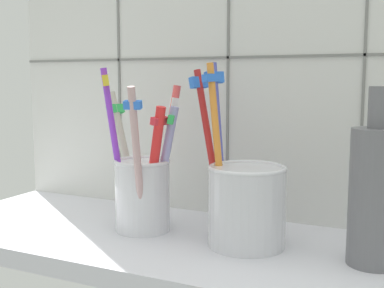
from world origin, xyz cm
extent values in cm
cube|color=silver|center=(0.00, 0.00, 1.00)|extent=(64.00, 22.00, 2.00)
cube|color=silver|center=(0.00, 12.00, 22.50)|extent=(64.00, 2.00, 45.00)
cube|color=gray|center=(-16.00, 10.90, 22.50)|extent=(0.30, 0.20, 45.00)
cube|color=gray|center=(0.00, 10.90, 22.50)|extent=(0.30, 0.20, 45.00)
cube|color=gray|center=(16.00, 10.90, 22.50)|extent=(0.30, 0.20, 45.00)
cube|color=gray|center=(0.00, 10.90, 21.83)|extent=(64.00, 0.20, 0.30)
cylinder|color=silver|center=(-6.27, 0.69, 5.97)|extent=(6.24, 6.24, 7.95)
torus|color=silver|center=(-6.27, 0.69, 9.95)|extent=(6.42, 6.42, 0.50)
cylinder|color=#8A39DA|center=(-8.84, -0.71, 11.40)|extent=(2.92, 2.33, 18.09)
cube|color=yellow|center=(-9.62, -1.25, 19.05)|extent=(2.04, 2.45, 1.27)
cylinder|color=red|center=(-4.43, 0.38, 9.33)|extent=(3.73, 1.84, 14.05)
cube|color=#E5333F|center=(-3.51, 0.17, 14.70)|extent=(1.39, 2.47, 0.94)
cylinder|color=#9FA1DD|center=(-3.76, 1.05, 9.29)|extent=(3.75, 2.06, 13.97)
cube|color=green|center=(-2.78, 1.38, 14.83)|extent=(1.53, 2.59, 1.04)
cylinder|color=beige|center=(-9.72, 2.61, 9.97)|extent=(6.65, 3.63, 15.50)
cube|color=green|center=(-11.62, 3.44, 15.60)|extent=(1.82, 2.35, 1.25)
cylinder|color=#C49E9E|center=(-4.84, -2.57, 10.42)|extent=(1.78, 4.30, 16.21)
cube|color=blue|center=(-4.53, -3.81, 16.59)|extent=(1.99, 1.35, 0.96)
cylinder|color=#F35454|center=(-4.34, 2.74, 10.44)|extent=(3.37, 2.90, 16.22)
cube|color=white|center=(-3.56, 3.35, 16.53)|extent=(1.79, 1.95, 1.27)
cylinder|color=silver|center=(6.27, 0.69, 6.09)|extent=(7.99, 7.99, 8.18)
torus|color=silver|center=(6.27, 0.69, 10.18)|extent=(8.09, 8.09, 0.50)
cylinder|color=orange|center=(2.91, 0.87, 11.63)|extent=(3.23, 1.88, 18.56)
cube|color=blue|center=(2.00, 1.24, 19.29)|extent=(1.64, 2.29, 0.91)
cylinder|color=red|center=(1.77, 1.66, 11.28)|extent=(5.05, 2.70, 17.95)
cube|color=blue|center=(0.11, 2.36, 18.82)|extent=(1.71, 2.38, 1.31)
cylinder|color=#5054B4|center=(2.11, 3.13, 11.68)|extent=(3.99, 4.04, 18.74)
cube|color=blue|center=(1.00, 4.25, 19.37)|extent=(2.21, 2.19, 1.33)
cylinder|color=slate|center=(18.68, 0.70, 8.39)|extent=(4.79, 4.79, 12.77)
cylinder|color=slate|center=(18.68, 0.70, 16.66)|extent=(1.99, 1.99, 3.78)
camera|label=1|loc=(23.01, -47.08, 19.15)|focal=46.84mm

